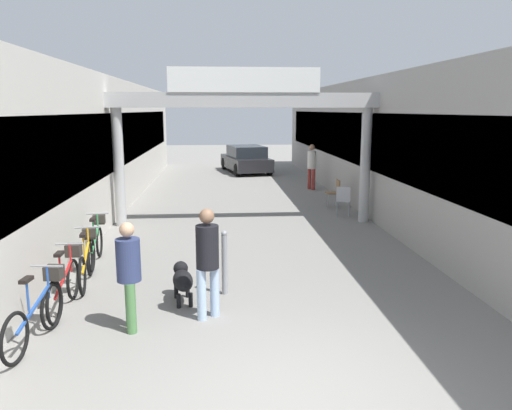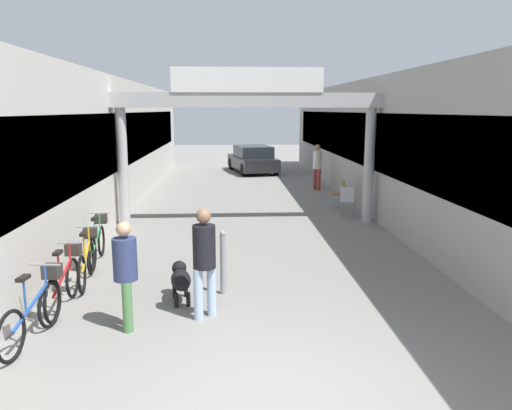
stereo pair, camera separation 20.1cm
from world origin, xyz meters
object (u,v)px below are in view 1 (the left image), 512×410
Objects in this scene: pedestrian_companion at (129,270)px; pedestrian_carrying_crate at (312,164)px; dog_on_leash at (182,279)px; bicycle_orange_third at (87,260)px; cafe_chair_wood_farther at (335,191)px; bicycle_red_second at (66,281)px; pedestrian_with_dog at (207,256)px; bicycle_blue_nearest at (38,311)px; bicycle_green_farthest at (96,242)px; bollard_post_metal at (225,262)px; parked_car_black at (246,159)px; cafe_chair_aluminium_nearer at (343,198)px.

pedestrian_carrying_crate is (4.94, 12.43, 0.13)m from pedestrian_companion.
bicycle_orange_third reaches higher than dog_on_leash.
dog_on_leash is at bearing -29.73° from bicycle_orange_third.
bicycle_red_second is at bearing -128.08° from cafe_chair_wood_farther.
bicycle_orange_third is at bearing 88.41° from bicycle_red_second.
bicycle_blue_nearest is at bearing -165.01° from pedestrian_with_dog.
bicycle_green_farthest is 1.90× the size of cafe_chair_wood_farther.
pedestrian_with_dog is 1.89× the size of cafe_chair_wood_farther.
pedestrian_with_dog is 1.08m from bollard_post_metal.
pedestrian_companion is at bearing -136.21° from bollard_post_metal.
bicycle_red_second reaches higher than cafe_chair_wood_farther.
bicycle_red_second is at bearing -102.56° from parked_car_black.
pedestrian_carrying_crate reaches higher than bicycle_orange_third.
pedestrian_with_dog reaches higher than bicycle_blue_nearest.
bicycle_blue_nearest is 1.00× the size of bicycle_red_second.
bicycle_red_second is at bearing -87.81° from bicycle_green_farthest.
cafe_chair_aluminium_nearer is at bearing 55.98° from dog_on_leash.
cafe_chair_wood_farther is 0.21× the size of parked_car_black.
bicycle_green_farthest is at bearing 92.19° from bicycle_red_second.
parked_car_black is at bearing 77.44° from bicycle_red_second.
pedestrian_carrying_crate reaches higher than pedestrian_with_dog.
cafe_chair_wood_farther is at bearing 51.92° from bicycle_red_second.
parked_car_black is (1.60, 17.80, -0.32)m from pedestrian_with_dog.
cafe_chair_wood_farther is (6.25, 5.45, 0.10)m from bicycle_green_farthest.
bollard_post_metal is (2.48, -0.75, 0.13)m from bicycle_orange_third.
pedestrian_companion is 0.94× the size of bicycle_blue_nearest.
bicycle_orange_third is 0.39× the size of parked_car_black.
bicycle_blue_nearest is 1.00× the size of bicycle_orange_third.
pedestrian_companion is 1.33m from dog_on_leash.
parked_car_black is at bearing 83.24° from dog_on_leash.
bicycle_orange_third is 2.59m from bollard_post_metal.
dog_on_leash is 17.22m from parked_car_black.
bicycle_red_second is at bearing 166.03° from pedestrian_with_dog.
cafe_chair_wood_farther is at bearing 47.55° from bicycle_orange_third.
cafe_chair_wood_farther is at bearing 41.07° from bicycle_green_farthest.
pedestrian_with_dog reaches higher than bicycle_red_second.
dog_on_leash is 7.64m from cafe_chair_aluminium_nearer.
cafe_chair_aluminium_nearer is (4.94, 7.36, -0.35)m from pedestrian_companion.
pedestrian_companion is 1.86× the size of dog_on_leash.
bicycle_green_farthest is (-0.12, 1.25, 0.00)m from bicycle_orange_third.
bicycle_blue_nearest reaches higher than dog_on_leash.
bicycle_green_farthest is 1.52× the size of bollard_post_metal.
pedestrian_companion is at bearing -98.44° from parked_car_black.
bicycle_green_farthest is (-6.18, -9.13, -0.58)m from pedestrian_carrying_crate.
parked_car_black is at bearing 78.14° from bicycle_blue_nearest.
dog_on_leash is at bearing -96.76° from parked_car_black.
bicycle_red_second is (0.03, 1.17, 0.00)m from bicycle_blue_nearest.
pedestrian_with_dog is at bearing -58.47° from dog_on_leash.
dog_on_leash is 0.50× the size of bicycle_blue_nearest.
bicycle_orange_third is 1.89× the size of cafe_chair_aluminium_nearer.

